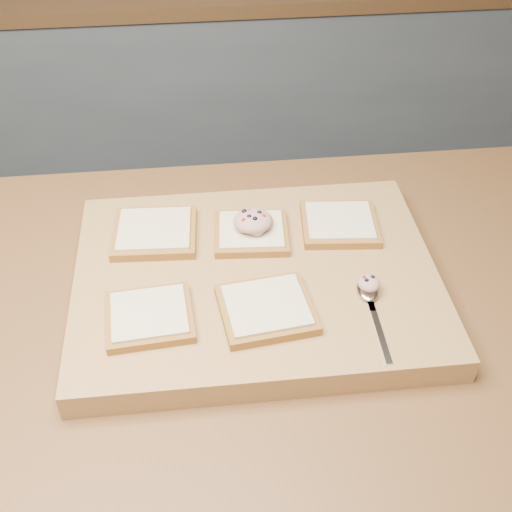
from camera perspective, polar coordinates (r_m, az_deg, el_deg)
The scene contains 11 objects.
island_counter at distance 1.33m, azimuth 3.24°, elevation -17.88°, with size 2.00×0.80×0.90m.
back_counter at distance 2.38m, azimuth -2.04°, elevation 13.33°, with size 3.60×0.62×0.94m.
cutting_board at distance 0.98m, azimuth -0.00°, elevation -2.22°, with size 0.54×0.41×0.04m, color tan.
bread_far_left at distance 1.03m, azimuth -9.00°, elevation 2.11°, with size 0.14×0.13×0.02m.
bread_far_center at distance 1.02m, azimuth -0.42°, elevation 2.10°, with size 0.12×0.11×0.02m.
bread_far_right at distance 1.05m, azimuth 7.43°, elevation 2.88°, with size 0.13×0.12×0.02m.
bread_near_left at distance 0.90m, azimuth -9.46°, elevation -5.29°, with size 0.13×0.12×0.02m.
bread_near_center at distance 0.90m, azimuth 0.93°, elevation -4.70°, with size 0.14×0.13×0.02m.
tuna_salad_dollop at distance 1.01m, azimuth -0.28°, elevation 3.17°, with size 0.06×0.06×0.03m.
spoon at distance 0.94m, azimuth 10.04°, elevation -3.51°, with size 0.03×0.16×0.01m.
spoon_salad at distance 0.93m, azimuth 9.99°, elevation -2.35°, with size 0.03×0.04×0.02m.
Camera 1 is at (-0.14, -0.66, 1.60)m, focal length 45.00 mm.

